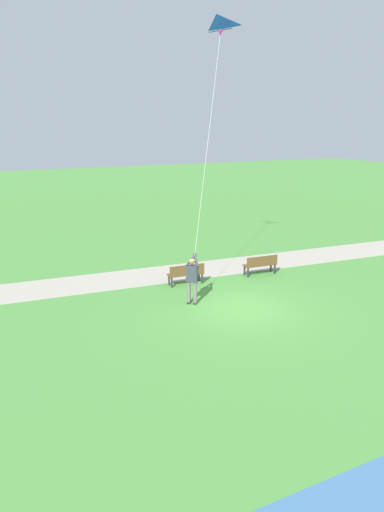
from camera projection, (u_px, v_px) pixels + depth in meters
name	position (u px, v px, depth m)	size (l,w,h in m)	color
ground_plane	(242.00, 309.00, 16.77)	(120.00, 120.00, 0.00)	#4C8E3D
walkway_path	(140.00, 277.00, 20.24)	(2.40, 32.00, 0.02)	#ADA393
person_kite_flyer	(192.00, 276.00, 16.99)	(0.60, 0.58, 1.83)	#232328
flying_kite	(217.00, 28.00, 18.47)	(3.63, 2.92, 8.71)	blue
park_bench_near_walkway	(261.00, 264.00, 20.43)	(0.56, 1.53, 0.88)	brown
park_bench_far_walkway	(186.00, 273.00, 19.16)	(0.56, 1.53, 0.88)	brown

